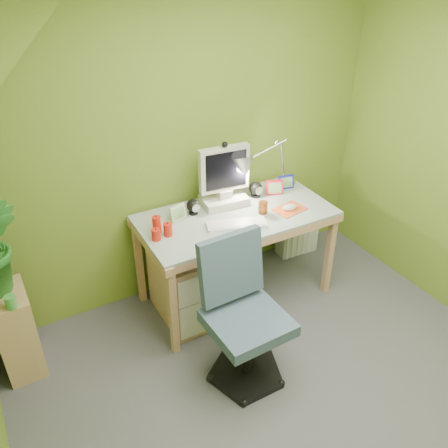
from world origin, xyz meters
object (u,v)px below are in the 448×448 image
radiator (297,235)px  monitor (224,175)px  desk_lamp (275,153)px  side_ledge (17,331)px  task_chair (248,321)px  desk (235,256)px

radiator → monitor: bearing=-170.7°
desk_lamp → side_ledge: 2.21m
task_chair → radiator: size_ratio=2.67×
desk → side_ledge: 1.62m
task_chair → side_ledge: bearing=145.8°
desk → monitor: bearing=91.0°
side_ledge → monitor: bearing=4.1°
monitor → side_ledge: monitor is taller
desk → radiator: 0.87m
side_ledge → task_chair: bearing=-32.7°
desk_lamp → task_chair: 1.36m
monitor → task_chair: bearing=-105.2°
monitor → radiator: 1.16m
task_chair → radiator: bearing=39.2°
desk → monitor: (0.00, 0.18, 0.62)m
monitor → side_ledge: 1.76m
desk_lamp → task_chair: (-0.81, -0.92, -0.60)m
radiator → desk_lamp: bearing=-164.0°
desk → side_ledge: size_ratio=2.29×
task_chair → monitor: bearing=67.4°
side_ledge → desk: bearing=-2.3°
desk → radiator: bearing=18.7°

